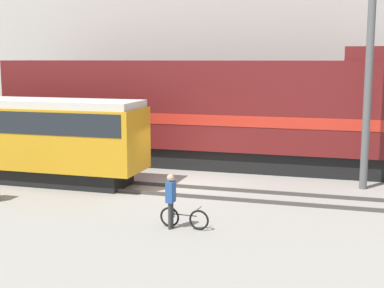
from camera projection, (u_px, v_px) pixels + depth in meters
The scene contains 9 objects.
ground_plane at pixel (185, 186), 22.32m from camera, with size 120.00×120.00×0.00m, color gray.
track_near at pixel (176, 190), 21.27m from camera, with size 60.00×1.50×0.14m.
track_far at pixel (211, 165), 26.37m from camera, with size 60.00×1.51×0.14m.
building_backdrop at pixel (242, 21), 32.24m from camera, with size 39.66×6.00×15.03m.
freight_locomotive at pixel (198, 111), 26.14m from camera, with size 19.88×3.04×5.77m.
streetcar at pixel (16, 134), 23.00m from camera, with size 11.40×2.54×3.56m.
bicycle at pixel (184, 218), 16.66m from camera, with size 1.62×0.44×0.70m.
person at pixel (171, 196), 16.53m from camera, with size 0.24×0.37×1.74m.
utility_pole_center at pixel (368, 85), 21.16m from camera, with size 0.31×0.31×8.46m.
Camera 1 is at (6.50, -20.77, 5.25)m, focal length 50.00 mm.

